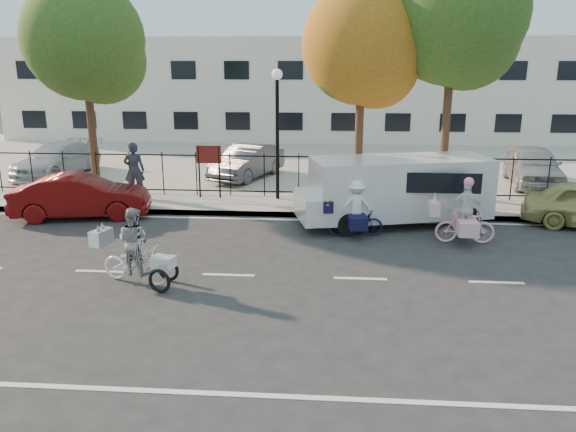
# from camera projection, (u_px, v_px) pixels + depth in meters

# --- Properties ---
(ground) EXTENTS (120.00, 120.00, 0.00)m
(ground) POSITION_uv_depth(u_px,v_px,m) (228.00, 275.00, 12.83)
(ground) COLOR #333334
(road_markings) EXTENTS (60.00, 9.52, 0.01)m
(road_markings) POSITION_uv_depth(u_px,v_px,m) (228.00, 275.00, 12.83)
(road_markings) COLOR silver
(road_markings) RESTS_ON ground
(curb) EXTENTS (60.00, 0.10, 0.15)m
(curb) POSITION_uv_depth(u_px,v_px,m) (257.00, 214.00, 17.66)
(curb) COLOR #A8A399
(curb) RESTS_ON ground
(sidewalk) EXTENTS (60.00, 2.20, 0.15)m
(sidewalk) POSITION_uv_depth(u_px,v_px,m) (261.00, 206.00, 18.67)
(sidewalk) COLOR #A8A399
(sidewalk) RESTS_ON ground
(parking_lot) EXTENTS (60.00, 15.60, 0.15)m
(parking_lot) POSITION_uv_depth(u_px,v_px,m) (283.00, 160.00, 27.22)
(parking_lot) COLOR #A8A399
(parking_lot) RESTS_ON ground
(iron_fence) EXTENTS (58.00, 0.06, 1.50)m
(iron_fence) POSITION_uv_depth(u_px,v_px,m) (264.00, 175.00, 19.50)
(iron_fence) COLOR black
(iron_fence) RESTS_ON sidewalk
(building) EXTENTS (34.00, 10.00, 6.00)m
(building) POSITION_uv_depth(u_px,v_px,m) (296.00, 88.00, 36.04)
(building) COLOR silver
(building) RESTS_ON ground
(lamppost) EXTENTS (0.36, 0.36, 4.33)m
(lamppost) POSITION_uv_depth(u_px,v_px,m) (277.00, 111.00, 18.49)
(lamppost) COLOR black
(lamppost) RESTS_ON sidewalk
(street_sign) EXTENTS (0.85, 0.06, 1.80)m
(street_sign) POSITION_uv_depth(u_px,v_px,m) (209.00, 161.00, 19.11)
(street_sign) COLOR black
(street_sign) RESTS_ON sidewalk
(zebra_trike) EXTENTS (1.99, 1.17, 1.71)m
(zebra_trike) POSITION_uv_depth(u_px,v_px,m) (135.00, 254.00, 12.24)
(zebra_trike) COLOR white
(zebra_trike) RESTS_ON ground
(unicorn_bike) EXTENTS (1.79, 1.24, 1.80)m
(unicorn_bike) POSITION_uv_depth(u_px,v_px,m) (464.00, 219.00, 14.91)
(unicorn_bike) COLOR #FFC2D6
(unicorn_bike) RESTS_ON ground
(bull_bike) EXTENTS (1.73, 1.20, 1.58)m
(bull_bike) POSITION_uv_depth(u_px,v_px,m) (355.00, 214.00, 15.51)
(bull_bike) COLOR black
(bull_bike) RESTS_ON ground
(white_van) EXTENTS (5.99, 3.12, 2.00)m
(white_van) POSITION_uv_depth(u_px,v_px,m) (396.00, 188.00, 16.55)
(white_van) COLOR white
(white_van) RESTS_ON ground
(red_sedan) EXTENTS (4.30, 2.24, 1.35)m
(red_sedan) POSITION_uv_depth(u_px,v_px,m) (81.00, 196.00, 17.36)
(red_sedan) COLOR #5A0A0A
(red_sedan) RESTS_ON ground
(pedestrian) EXTENTS (0.77, 0.57, 1.92)m
(pedestrian) POSITION_uv_depth(u_px,v_px,m) (134.00, 170.00, 19.22)
(pedestrian) COLOR black
(pedestrian) RESTS_ON sidewalk
(lot_car_a) EXTENTS (2.53, 4.77, 1.32)m
(lot_car_a) POSITION_uv_depth(u_px,v_px,m) (57.00, 159.00, 23.05)
(lot_car_a) COLOR #B2B6BA
(lot_car_a) RESTS_ON parking_lot
(lot_car_c) EXTENTS (2.76, 4.24, 1.32)m
(lot_car_c) POSITION_uv_depth(u_px,v_px,m) (247.00, 162.00, 22.48)
(lot_car_c) COLOR #45464C
(lot_car_c) RESTS_ON parking_lot
(lot_car_d) EXTENTS (2.31, 4.52, 1.47)m
(lot_car_d) POSITION_uv_depth(u_px,v_px,m) (533.00, 166.00, 21.22)
(lot_car_d) COLOR #929499
(lot_car_d) RESTS_ON parking_lot
(tree_west) EXTENTS (4.06, 4.06, 7.45)m
(tree_west) POSITION_uv_depth(u_px,v_px,m) (89.00, 46.00, 18.92)
(tree_west) COLOR #442D1D
(tree_west) RESTS_ON ground
(tree_mid) EXTENTS (3.94, 3.94, 7.22)m
(tree_mid) POSITION_uv_depth(u_px,v_px,m) (366.00, 50.00, 18.30)
(tree_mid) COLOR #442D1D
(tree_mid) RESTS_ON ground
(tree_east) EXTENTS (4.68, 4.68, 8.58)m
(tree_east) POSITION_uv_depth(u_px,v_px,m) (458.00, 20.00, 18.11)
(tree_east) COLOR #442D1D
(tree_east) RESTS_ON ground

